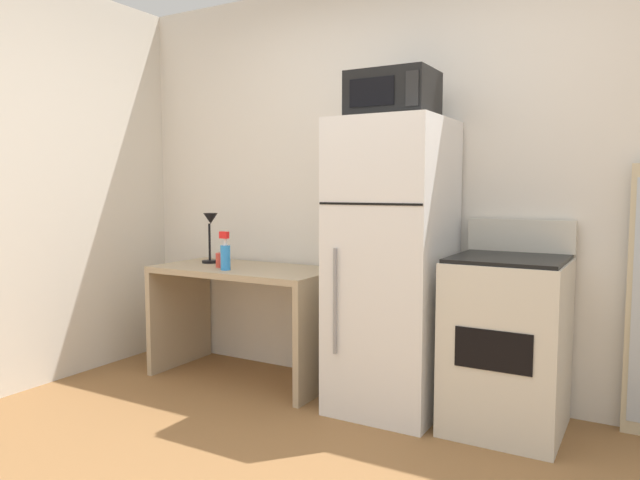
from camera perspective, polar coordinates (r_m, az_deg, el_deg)
wall_back_white at (r=3.69m, az=10.03°, el=5.39°), size 5.00×0.10×2.60m
desk at (r=3.96m, az=-7.30°, el=-5.84°), size 1.22×0.62×0.75m
desk_lamp at (r=4.14m, az=-10.66°, el=1.05°), size 0.14×0.12×0.35m
coffee_mug at (r=3.94m, az=-9.57°, el=-1.95°), size 0.08×0.08×0.09m
spray_bottle at (r=3.79m, az=-9.23°, el=-1.44°), size 0.06×0.06×0.25m
refrigerator at (r=3.37m, az=7.07°, el=-2.57°), size 0.60×0.67×1.66m
microwave at (r=3.36m, az=7.11°, el=13.82°), size 0.46×0.35×0.26m
oven_range at (r=3.27m, az=17.77°, el=-9.47°), size 0.58×0.61×1.10m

